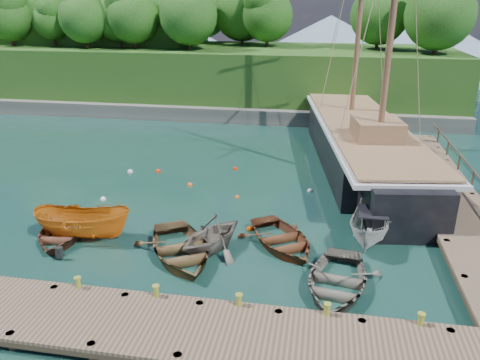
% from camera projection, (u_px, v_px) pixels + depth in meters
% --- Properties ---
extents(ground, '(160.00, 160.00, 0.00)m').
position_uv_depth(ground, '(216.00, 245.00, 21.44)').
color(ground, '#153834').
rests_on(ground, ground).
extents(dock_near, '(20.00, 3.20, 1.10)m').
position_uv_depth(dock_near, '(231.00, 336.00, 14.98)').
color(dock_near, '#4F3B2E').
rests_on(dock_near, ground).
extents(dock_east, '(3.20, 24.00, 1.10)m').
position_uv_depth(dock_east, '(447.00, 195.00, 25.83)').
color(dock_east, '#4F3B2E').
rests_on(dock_east, ground).
extents(bollard_0, '(0.26, 0.26, 0.45)m').
position_uv_depth(bollard_0, '(81.00, 301.00, 17.40)').
color(bollard_0, olive).
rests_on(bollard_0, ground).
extents(bollard_1, '(0.26, 0.26, 0.45)m').
position_uv_depth(bollard_1, '(158.00, 310.00, 16.91)').
color(bollard_1, olive).
rests_on(bollard_1, ground).
extents(bollard_2, '(0.26, 0.26, 0.45)m').
position_uv_depth(bollard_2, '(239.00, 319.00, 16.42)').
color(bollard_2, olive).
rests_on(bollard_2, ground).
extents(bollard_3, '(0.26, 0.26, 0.45)m').
position_uv_depth(bollard_3, '(326.00, 329.00, 15.93)').
color(bollard_3, olive).
rests_on(bollard_3, ground).
extents(bollard_4, '(0.26, 0.26, 0.45)m').
position_uv_depth(bollard_4, '(417.00, 340.00, 15.44)').
color(bollard_4, olive).
rests_on(bollard_4, ground).
extents(rowboat_0, '(3.85, 4.81, 0.89)m').
position_uv_depth(rowboat_0, '(63.00, 237.00, 22.10)').
color(rowboat_0, brown).
rests_on(rowboat_0, ground).
extents(rowboat_1, '(4.41, 4.58, 1.86)m').
position_uv_depth(rowboat_1, '(212.00, 250.00, 20.97)').
color(rowboat_1, '#655D53').
rests_on(rowboat_1, ground).
extents(rowboat_2, '(5.64, 6.17, 1.04)m').
position_uv_depth(rowboat_2, '(181.00, 257.00, 20.42)').
color(rowboat_2, brown).
rests_on(rowboat_2, ground).
extents(rowboat_3, '(4.07, 5.20, 0.98)m').
position_uv_depth(rowboat_3, '(335.00, 289.00, 18.14)').
color(rowboat_3, '#615C52').
rests_on(rowboat_3, ground).
extents(rowboat_4, '(5.11, 5.52, 0.93)m').
position_uv_depth(rowboat_4, '(281.00, 246.00, 21.34)').
color(rowboat_4, '#5A301B').
rests_on(rowboat_4, ground).
extents(motorboat_orange, '(4.73, 2.01, 1.79)m').
position_uv_depth(motorboat_orange, '(85.00, 238.00, 22.04)').
color(motorboat_orange, orange).
rests_on(motorboat_orange, ground).
extents(cabin_boat_white, '(2.66, 4.86, 1.78)m').
position_uv_depth(cabin_boat_white, '(370.00, 240.00, 21.89)').
color(cabin_boat_white, beige).
rests_on(cabin_boat_white, ground).
extents(schooner, '(8.33, 29.07, 21.63)m').
position_uv_depth(schooner, '(361.00, 147.00, 31.61)').
color(schooner, black).
rests_on(schooner, ground).
extents(mooring_buoy_0, '(0.33, 0.33, 0.33)m').
position_uv_depth(mooring_buoy_0, '(103.00, 200.00, 26.26)').
color(mooring_buoy_0, white).
rests_on(mooring_buoy_0, ground).
extents(mooring_buoy_1, '(0.34, 0.34, 0.34)m').
position_uv_depth(mooring_buoy_1, '(190.00, 185.00, 28.30)').
color(mooring_buoy_1, orange).
rests_on(mooring_buoy_1, ground).
extents(mooring_buoy_2, '(0.28, 0.28, 0.28)m').
position_uv_depth(mooring_buoy_2, '(237.00, 198.00, 26.54)').
color(mooring_buoy_2, '#D95916').
rests_on(mooring_buoy_2, ground).
extents(mooring_buoy_3, '(0.32, 0.32, 0.32)m').
position_uv_depth(mooring_buoy_3, '(310.00, 191.00, 27.40)').
color(mooring_buoy_3, silver).
rests_on(mooring_buoy_3, ground).
extents(mooring_buoy_4, '(0.33, 0.33, 0.33)m').
position_uv_depth(mooring_buoy_4, '(158.00, 172.00, 30.52)').
color(mooring_buoy_4, '#F12B04').
rests_on(mooring_buoy_4, ground).
extents(mooring_buoy_5, '(0.31, 0.31, 0.31)m').
position_uv_depth(mooring_buoy_5, '(235.00, 169.00, 30.98)').
color(mooring_buoy_5, red).
rests_on(mooring_buoy_5, ground).
extents(mooring_buoy_6, '(0.35, 0.35, 0.35)m').
position_uv_depth(mooring_buoy_6, '(130.00, 172.00, 30.47)').
color(mooring_buoy_6, white).
rests_on(mooring_buoy_6, ground).
extents(mooring_buoy_7, '(0.36, 0.36, 0.36)m').
position_uv_depth(mooring_buoy_7, '(250.00, 230.00, 22.84)').
color(mooring_buoy_7, '#EE5201').
rests_on(mooring_buoy_7, ground).
extents(headland, '(51.00, 19.31, 12.90)m').
position_uv_depth(headland, '(163.00, 49.00, 50.36)').
color(headland, '#474744').
rests_on(headland, ground).
extents(distant_ridge, '(117.00, 40.00, 10.00)m').
position_uv_depth(distant_ridge, '(326.00, 37.00, 83.47)').
color(distant_ridge, '#728CA5').
rests_on(distant_ridge, ground).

